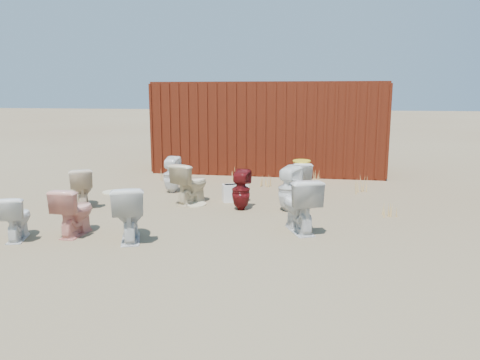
% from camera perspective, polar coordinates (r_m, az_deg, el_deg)
% --- Properties ---
extents(ground, '(100.00, 100.00, 0.00)m').
position_cam_1_polar(ground, '(8.12, -0.77, -4.59)').
color(ground, brown).
rests_on(ground, ground).
extents(shipping_container, '(6.00, 2.40, 2.40)m').
position_cam_1_polar(shipping_container, '(13.01, 3.72, 6.51)').
color(shipping_container, '#4E1B0D').
rests_on(shipping_container, ground).
extents(toilet_front_a, '(0.56, 0.74, 0.66)m').
position_cam_1_polar(toilet_front_a, '(7.60, -25.65, -4.14)').
color(toilet_front_a, white).
rests_on(toilet_front_a, ground).
extents(toilet_front_pink, '(0.43, 0.74, 0.74)m').
position_cam_1_polar(toilet_front_pink, '(7.50, -19.54, -3.60)').
color(toilet_front_pink, '#EF9B8A').
rests_on(toilet_front_pink, ground).
extents(toilet_front_c, '(0.72, 0.92, 0.82)m').
position_cam_1_polar(toilet_front_c, '(7.00, -13.39, -3.92)').
color(toilet_front_c, silver).
rests_on(toilet_front_c, ground).
extents(toilet_front_maroon, '(0.37, 0.37, 0.74)m').
position_cam_1_polar(toilet_front_maroon, '(8.57, 0.11, -1.23)').
color(toilet_front_maroon, '#5E1012').
rests_on(toilet_front_maroon, ground).
extents(toilet_front_e, '(0.77, 0.96, 0.86)m').
position_cam_1_polar(toilet_front_e, '(7.28, 7.28, -2.99)').
color(toilet_front_e, silver).
rests_on(toilet_front_e, ground).
extents(toilet_back_a, '(0.37, 0.38, 0.78)m').
position_cam_1_polar(toilet_back_a, '(10.16, -8.34, 0.64)').
color(toilet_back_a, white).
rests_on(toilet_back_a, ground).
extents(toilet_back_beige_left, '(0.72, 0.84, 0.75)m').
position_cam_1_polar(toilet_back_beige_left, '(9.29, -18.73, -0.85)').
color(toilet_back_beige_left, beige).
rests_on(toilet_back_beige_left, ground).
extents(toilet_back_beige_right, '(0.71, 0.89, 0.80)m').
position_cam_1_polar(toilet_back_beige_right, '(9.12, -6.01, -0.40)').
color(toilet_back_beige_right, beige).
rests_on(toilet_back_beige_right, ground).
extents(toilet_back_yellowlid, '(0.50, 0.76, 0.72)m').
position_cam_1_polar(toilet_back_yellowlid, '(9.82, 7.48, 0.15)').
color(toilet_back_yellowlid, silver).
rests_on(toilet_back_yellowlid, ground).
extents(toilet_back_e, '(0.52, 0.52, 0.83)m').
position_cam_1_polar(toilet_back_e, '(8.52, 5.95, -1.06)').
color(toilet_back_e, white).
rests_on(toilet_back_e, ground).
extents(yellow_lid, '(0.37, 0.46, 0.02)m').
position_cam_1_polar(yellow_lid, '(9.76, 7.53, 2.31)').
color(yellow_lid, yellow).
rests_on(yellow_lid, toilet_back_yellowlid).
extents(loose_tank, '(0.54, 0.38, 0.35)m').
position_cam_1_polar(loose_tank, '(9.26, -0.59, -1.56)').
color(loose_tank, white).
rests_on(loose_tank, ground).
extents(loose_lid_near, '(0.43, 0.53, 0.02)m').
position_cam_1_polar(loose_lid_near, '(9.06, -5.34, -2.96)').
color(loose_lid_near, beige).
rests_on(loose_lid_near, ground).
extents(loose_lid_far, '(0.52, 0.57, 0.02)m').
position_cam_1_polar(loose_lid_far, '(10.45, -15.46, -1.46)').
color(loose_lid_far, beige).
rests_on(loose_lid_far, ground).
extents(weed_clump_a, '(0.36, 0.36, 0.28)m').
position_cam_1_polar(weed_clump_a, '(11.64, -8.63, 0.66)').
color(weed_clump_a, '#B58D48').
rests_on(weed_clump_a, ground).
extents(weed_clump_b, '(0.32, 0.32, 0.27)m').
position_cam_1_polar(weed_clump_b, '(10.74, 3.01, -0.08)').
color(weed_clump_b, '#B58D48').
rests_on(weed_clump_b, ground).
extents(weed_clump_c, '(0.36, 0.36, 0.34)m').
position_cam_1_polar(weed_clump_c, '(10.36, 14.77, -0.63)').
color(weed_clump_c, '#B58D48').
rests_on(weed_clump_c, ground).
extents(weed_clump_d, '(0.30, 0.30, 0.28)m').
position_cam_1_polar(weed_clump_d, '(11.56, -0.31, 0.73)').
color(weed_clump_d, '#B58D48').
rests_on(weed_clump_d, ground).
extents(weed_clump_e, '(0.34, 0.34, 0.32)m').
position_cam_1_polar(weed_clump_e, '(11.29, 9.22, 0.45)').
color(weed_clump_e, '#B58D48').
rests_on(weed_clump_e, ground).
extents(weed_clump_f, '(0.28, 0.28, 0.22)m').
position_cam_1_polar(weed_clump_f, '(8.59, 17.80, -3.49)').
color(weed_clump_f, '#B58D48').
rests_on(weed_clump_f, ground).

